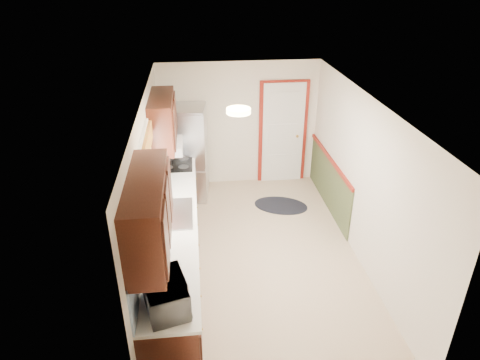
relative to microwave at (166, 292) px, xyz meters
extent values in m
cube|color=tan|center=(1.20, 1.95, -1.14)|extent=(3.20, 5.20, 0.12)
cube|color=white|center=(1.20, 1.95, 1.26)|extent=(3.20, 5.20, 0.12)
cube|color=#EEE3CF|center=(1.20, 4.45, 0.06)|extent=(3.20, 0.10, 2.40)
cube|color=#EEE3CF|center=(1.20, -0.55, 0.06)|extent=(3.20, 0.10, 2.40)
cube|color=#EEE3CF|center=(-0.30, 1.95, 0.06)|extent=(0.10, 5.20, 2.40)
cube|color=#EEE3CF|center=(2.70, 1.95, 0.06)|extent=(0.10, 5.20, 2.40)
cube|color=#35140C|center=(0.00, 1.65, -0.69)|extent=(0.60, 4.00, 0.90)
cube|color=white|center=(0.01, 1.65, -0.22)|extent=(0.63, 4.00, 0.04)
cube|color=#5D9FE2|center=(-0.29, 1.65, 0.08)|extent=(0.02, 4.00, 0.55)
cube|color=#35140C|center=(-0.12, 0.35, 0.69)|extent=(0.35, 1.40, 0.75)
cube|color=#35140C|center=(-0.12, 3.05, 0.69)|extent=(0.35, 1.20, 0.75)
cube|color=white|center=(-0.29, 1.75, 0.48)|extent=(0.02, 1.00, 0.90)
cube|color=#BA4A22|center=(-0.24, 1.75, 0.83)|extent=(0.05, 1.12, 0.24)
cube|color=#B7B7BC|center=(0.01, 1.75, -0.19)|extent=(0.52, 0.82, 0.02)
cube|color=white|center=(-0.07, 3.10, 0.24)|extent=(0.45, 0.60, 0.15)
cube|color=maroon|center=(2.05, 4.42, -0.14)|extent=(0.94, 0.05, 2.08)
cube|color=white|center=(2.05, 4.39, -0.14)|extent=(0.80, 0.04, 2.00)
cube|color=#3E4929|center=(2.69, 3.30, -0.69)|extent=(0.02, 2.30, 0.90)
cube|color=maroon|center=(2.67, 3.30, -0.22)|extent=(0.04, 2.30, 0.06)
cylinder|color=#FFD88C|center=(0.90, 1.75, 1.22)|extent=(0.30, 0.30, 0.06)
imported|color=white|center=(0.00, 0.00, 0.00)|extent=(0.46, 0.64, 0.39)
cube|color=#B7B7BC|center=(0.18, 3.95, -0.26)|extent=(0.81, 0.76, 1.75)
cylinder|color=black|center=(-0.06, 3.57, -0.35)|extent=(0.02, 0.02, 1.22)
ellipsoid|color=black|center=(1.85, 3.36, -1.13)|extent=(1.12, 0.92, 0.01)
cube|color=black|center=(0.01, 3.35, -0.18)|extent=(0.55, 0.66, 0.02)
camera|label=1|loc=(0.36, -3.24, 2.86)|focal=32.00mm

